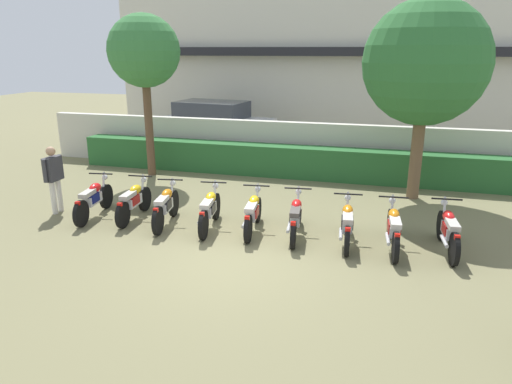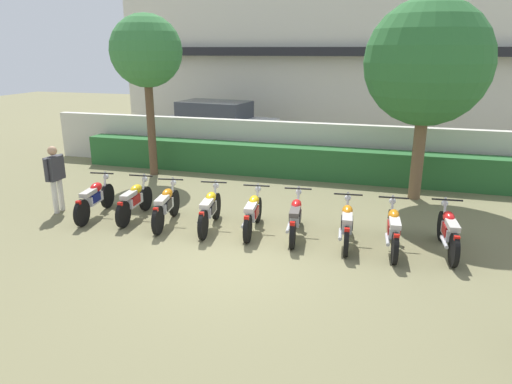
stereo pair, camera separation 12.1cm
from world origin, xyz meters
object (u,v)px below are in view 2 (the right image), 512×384
Objects in this scene: parked_car at (218,125)px; tree_near_inspector at (146,52)px; tree_far_side at (428,63)px; inspector_person at (55,174)px; motorcycle_in_row_2 at (166,205)px; motorcycle_in_row_6 at (347,224)px; motorcycle_in_row_7 at (393,229)px; motorcycle_in_row_5 at (295,217)px; motorcycle_in_row_4 at (253,213)px; motorcycle_in_row_8 at (448,231)px; motorcycle_in_row_0 at (95,198)px; motorcycle_in_row_1 at (134,200)px; motorcycle_in_row_3 at (210,209)px.

tree_near_inspector reaches higher than parked_car.
tree_far_side is 9.60m from inspector_person.
motorcycle_in_row_6 is (4.09, 0.02, -0.01)m from motorcycle_in_row_2.
tree_far_side reaches higher than motorcycle_in_row_7.
inspector_person is at bearing 85.11° from motorcycle_in_row_7.
inspector_person is at bearing 83.98° from motorcycle_in_row_5.
motorcycle_in_row_6 is at bearing -0.29° from inspector_person.
inspector_person is at bearing 84.66° from motorcycle_in_row_4.
tree_near_inspector is 2.67× the size of motorcycle_in_row_2.
motorcycle_in_row_4 is 0.94× the size of motorcycle_in_row_7.
motorcycle_in_row_8 is at bearing -86.18° from motorcycle_in_row_7.
parked_car reaches higher than motorcycle_in_row_7.
motorcycle_in_row_2 reaches higher than motorcycle_in_row_7.
motorcycle_in_row_0 reaches higher than motorcycle_in_row_6.
tree_near_inspector is 2.69× the size of motorcycle_in_row_6.
tree_near_inspector is at bearing -89.34° from parked_car.
motorcycle_in_row_1 is (1.01, -8.30, -0.49)m from parked_car.
motorcycle_in_row_8 reaches higher than motorcycle_in_row_5.
motorcycle_in_row_3 is (1.06, 0.04, -0.00)m from motorcycle_in_row_2.
motorcycle_in_row_5 is at bearing -35.34° from tree_near_inspector.
parked_car is 8.68m from motorcycle_in_row_2.
motorcycle_in_row_4 is (2.04, 0.13, -0.01)m from motorcycle_in_row_2.
tree_near_inspector is 8.01m from tree_far_side.
motorcycle_in_row_3 is 1.00× the size of motorcycle_in_row_8.
tree_near_inspector is 5.32m from motorcycle_in_row_1.
parked_car reaches higher than motorcycle_in_row_2.
tree_near_inspector is 9.93m from motorcycle_in_row_8.
motorcycle_in_row_7 is 1.06m from motorcycle_in_row_8.
inspector_person is (-2.07, -0.10, 0.53)m from motorcycle_in_row_1.
motorcycle_in_row_2 is at bearing 85.47° from motorcycle_in_row_7.
motorcycle_in_row_5 is 1.10m from motorcycle_in_row_6.
tree_far_side is at bearing 3.34° from motorcycle_in_row_8.
parked_car is 11.53m from motorcycle_in_row_8.
motorcycle_in_row_6 is 1.10× the size of inspector_person.
motorcycle_in_row_2 is at bearing -1.13° from inspector_person.
motorcycle_in_row_0 is at bearing 93.51° from motorcycle_in_row_1.
motorcycle_in_row_6 is 7.08m from inspector_person.
tree_far_side is at bearing 23.07° from inspector_person.
motorcycle_in_row_0 is 1.01× the size of motorcycle_in_row_5.
motorcycle_in_row_2 is at bearing 85.86° from motorcycle_in_row_5.
motorcycle_in_row_5 is at bearing -96.58° from motorcycle_in_row_2.
motorcycle_in_row_4 is at bearing 81.57° from motorcycle_in_row_6.
motorcycle_in_row_8 is at bearing -95.98° from motorcycle_in_row_4.
parked_car is at bearing 82.80° from inspector_person.
tree_near_inspector reaches higher than motorcycle_in_row_6.
parked_car is 0.96× the size of tree_near_inspector.
parked_car is 2.60× the size of motorcycle_in_row_1.
motorcycle_in_row_2 and motorcycle_in_row_3 have the same top height.
parked_car reaches higher than motorcycle_in_row_5.
parked_car is 2.84× the size of inspector_person.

